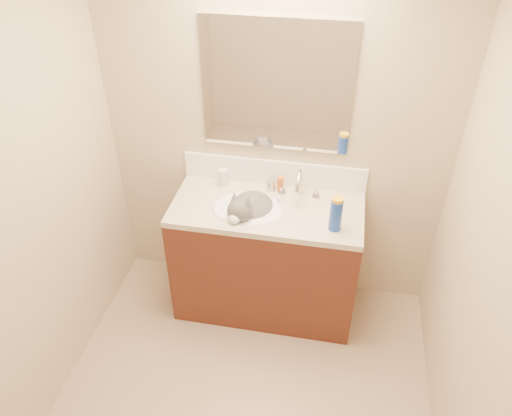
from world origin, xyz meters
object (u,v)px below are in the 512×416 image
at_px(pill_bottle, 223,177).
at_px(spray_can, 336,215).
at_px(basin, 247,217).
at_px(amber_bottle, 280,184).
at_px(vanity_cabinet, 266,260).
at_px(cat, 250,211).
at_px(faucet, 299,187).
at_px(silver_jar, 271,186).

xyz_separation_m(pill_bottle, spray_can, (0.75, -0.33, 0.04)).
distance_m(basin, amber_bottle, 0.31).
relative_size(pill_bottle, spray_can, 0.58).
relative_size(vanity_cabinet, spray_can, 6.04).
relative_size(basin, pill_bottle, 3.91).
bearing_deg(basin, pill_bottle, 132.48).
bearing_deg(vanity_cabinet, pill_bottle, 149.21).
height_order(cat, amber_bottle, cat).
height_order(vanity_cabinet, amber_bottle, amber_bottle).
height_order(cat, pill_bottle, cat).
distance_m(basin, spray_can, 0.58).
bearing_deg(cat, basin, -147.32).
relative_size(basin, spray_can, 2.26).
height_order(vanity_cabinet, cat, cat).
xyz_separation_m(faucet, pill_bottle, (-0.50, 0.06, -0.03)).
relative_size(faucet, silver_jar, 4.27).
distance_m(basin, cat, 0.04).
height_order(basin, spray_can, spray_can).
relative_size(silver_jar, amber_bottle, 0.63).
bearing_deg(basin, spray_can, -11.24).
xyz_separation_m(basin, spray_can, (0.55, -0.11, 0.17)).
bearing_deg(basin, cat, 14.36).
relative_size(pill_bottle, silver_jar, 1.75).
bearing_deg(pill_bottle, faucet, -6.37).
distance_m(vanity_cabinet, spray_can, 0.71).
bearing_deg(faucet, spray_can, -48.26).
distance_m(vanity_cabinet, basin, 0.40).
height_order(faucet, amber_bottle, faucet).
relative_size(cat, amber_bottle, 4.24).
distance_m(basin, pill_bottle, 0.33).
bearing_deg(silver_jar, faucet, -16.60).
xyz_separation_m(vanity_cabinet, faucet, (0.18, 0.14, 0.54)).
distance_m(silver_jar, amber_bottle, 0.07).
relative_size(vanity_cabinet, faucet, 4.29).
bearing_deg(pill_bottle, vanity_cabinet, -30.79).
relative_size(cat, spray_can, 2.22).
relative_size(vanity_cabinet, silver_jar, 18.29).
bearing_deg(faucet, silver_jar, 163.40).
bearing_deg(amber_bottle, spray_can, -41.73).
relative_size(vanity_cabinet, basin, 2.67).
xyz_separation_m(vanity_cabinet, silver_jar, (-0.01, 0.19, 0.48)).
height_order(faucet, spray_can, faucet).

